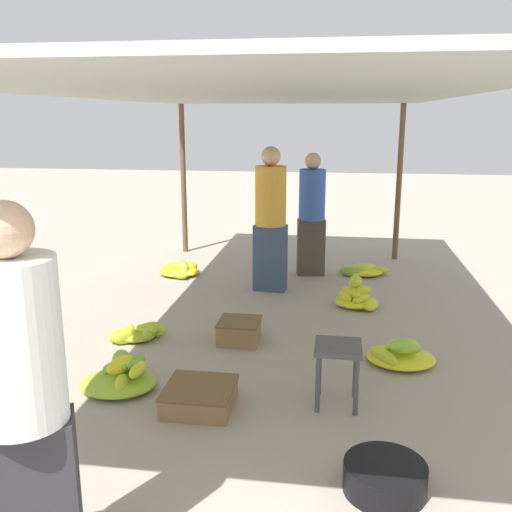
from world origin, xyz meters
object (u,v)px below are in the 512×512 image
object	(u,v)px
banana_pile_left_1	(180,269)
banana_pile_left_2	(121,376)
banana_pile_right_0	(400,354)
shopper_walking_far	(312,213)
stool	(338,357)
crate_near	(239,331)
banana_pile_left_0	(137,333)
vendor_foreground	(22,400)
basin_black	(385,477)
shopper_walking_mid	(270,217)
banana_pile_right_2	(357,298)
crate_mid	(200,397)
banana_pile_right_1	(362,270)

from	to	relation	value
banana_pile_left_1	banana_pile_left_2	world-z (taller)	banana_pile_left_2
banana_pile_right_0	shopper_walking_far	bearing A→B (deg)	108.61
stool	banana_pile_left_1	size ratio (longest dim) A/B	0.84
stool	banana_pile_right_0	bearing A→B (deg)	56.69
stool	banana_pile_right_0	size ratio (longest dim) A/B	0.79
stool	crate_near	distance (m)	1.45
banana_pile_left_0	shopper_walking_far	distance (m)	3.06
banana_pile_left_0	banana_pile_left_1	distance (m)	2.29
vendor_foreground	basin_black	size ratio (longest dim) A/B	3.74
banana_pile_left_1	shopper_walking_mid	size ratio (longest dim) A/B	0.32
stool	shopper_walking_far	xyz separation A→B (m)	(-0.38, 3.53, 0.47)
banana_pile_right_0	banana_pile_right_2	bearing A→B (deg)	102.56
crate_mid	banana_pile_left_1	bearing A→B (deg)	108.05
shopper_walking_mid	banana_pile_left_0	bearing A→B (deg)	-120.67
banana_pile_left_1	banana_pile_right_2	bearing A→B (deg)	-23.35
banana_pile_right_0	crate_near	world-z (taller)	banana_pile_right_0
vendor_foreground	basin_black	world-z (taller)	vendor_foreground
banana_pile_right_0	banana_pile_right_1	xyz separation A→B (m)	(-0.23, 2.80, -0.02)
basin_black	crate_near	bearing A→B (deg)	120.33
crate_near	shopper_walking_mid	distance (m)	1.86
vendor_foreground	shopper_walking_far	world-z (taller)	vendor_foreground
crate_near	shopper_walking_far	size ratio (longest dim) A/B	0.24
basin_black	banana_pile_right_1	distance (m)	4.58
vendor_foreground	banana_pile_left_2	bearing A→B (deg)	100.66
banana_pile_left_2	crate_mid	distance (m)	0.72
banana_pile_left_0	shopper_walking_far	world-z (taller)	shopper_walking_far
vendor_foreground	banana_pile_right_2	xyz separation A→B (m)	(1.53, 4.13, -0.81)
vendor_foreground	crate_near	xyz separation A→B (m)	(0.40, 2.95, -0.81)
banana_pile_right_2	crate_near	world-z (taller)	banana_pile_right_2
shopper_walking_mid	shopper_walking_far	world-z (taller)	shopper_walking_mid
basin_black	banana_pile_left_0	size ratio (longest dim) A/B	0.89
basin_black	banana_pile_left_0	world-z (taller)	basin_black
stool	crate_mid	bearing A→B (deg)	-168.73
crate_mid	banana_pile_right_0	bearing A→B (deg)	33.46
vendor_foreground	basin_black	bearing A→B (deg)	29.07
banana_pile_right_1	shopper_walking_mid	distance (m)	1.65
vendor_foreground	banana_pile_left_2	distance (m)	2.09
stool	vendor_foreground	bearing A→B (deg)	-125.32
banana_pile_right_1	shopper_walking_far	world-z (taller)	shopper_walking_far
vendor_foreground	banana_pile_right_1	xyz separation A→B (m)	(1.63, 5.47, -0.85)
basin_black	banana_pile_left_1	bearing A→B (deg)	119.51
banana_pile_left_1	shopper_walking_far	size ratio (longest dim) A/B	0.35
basin_black	banana_pile_right_0	bearing A→B (deg)	82.05
vendor_foreground	banana_pile_right_2	distance (m)	4.48
banana_pile_right_0	shopper_walking_far	world-z (taller)	shopper_walking_far
banana_pile_left_0	banana_pile_right_0	bearing A→B (deg)	-4.12
banana_pile_right_2	crate_near	distance (m)	1.63
banana_pile_left_1	banana_pile_right_0	size ratio (longest dim) A/B	0.95
banana_pile_right_1	banana_pile_right_2	bearing A→B (deg)	-94.19
stool	banana_pile_left_0	world-z (taller)	stool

